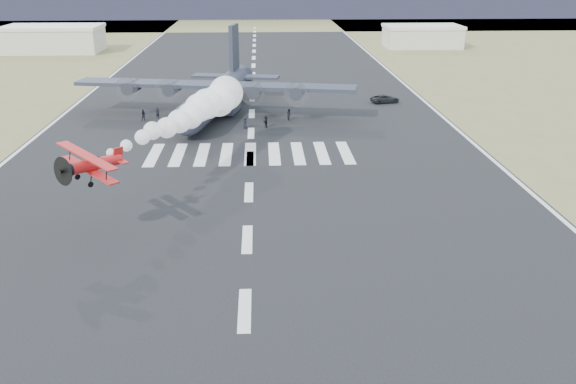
{
  "coord_description": "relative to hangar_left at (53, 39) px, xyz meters",
  "views": [
    {
      "loc": [
        1.26,
        -27.22,
        23.1
      ],
      "look_at": [
        3.61,
        24.91,
        4.0
      ],
      "focal_mm": 40.0,
      "sensor_mm": 36.0,
      "label": 1
    }
  ],
  "objects": [
    {
      "name": "scrub_far",
      "position": [
        52.0,
        85.0,
        -3.41
      ],
      "size": [
        500.0,
        80.0,
        0.0
      ],
      "primitive_type": "cube",
      "color": "olive",
      "rests_on": "ground"
    },
    {
      "name": "crew_g",
      "position": [
        41.25,
        -78.15,
        -2.53
      ],
      "size": [
        0.8,
        0.83,
        1.76
      ],
      "primitive_type": "imported",
      "rotation": [
        0.0,
        0.0,
        0.96
      ],
      "color": "black",
      "rests_on": "ground"
    },
    {
      "name": "aerobatic_biplane",
      "position": [
        38.98,
        -119.97,
        3.27
      ],
      "size": [
        6.73,
        6.41,
        3.21
      ],
      "rotation": [
        0.0,
        0.19,
        -0.34
      ],
      "color": "red"
    },
    {
      "name": "crew_h",
      "position": [
        57.69,
        -77.48,
        -2.54
      ],
      "size": [
        0.8,
        0.98,
        1.73
      ],
      "primitive_type": "imported",
      "rotation": [
        0.0,
        0.0,
        1.97
      ],
      "color": "black",
      "rests_on": "ground"
    },
    {
      "name": "smoke_trail",
      "position": [
        47.05,
        -97.22,
        3.46
      ],
      "size": [
        11.39,
        27.5,
        4.3
      ],
      "rotation": [
        0.0,
        0.0,
        -0.34
      ],
      "color": "white"
    },
    {
      "name": "crew_f",
      "position": [
        54.12,
        -81.84,
        -2.55
      ],
      "size": [
        0.95,
        1.68,
        1.72
      ],
      "primitive_type": "imported",
      "rotation": [
        0.0,
        0.0,
        4.42
      ],
      "color": "black",
      "rests_on": "ground"
    },
    {
      "name": "crew_b",
      "position": [
        35.77,
        -76.83,
        -2.56
      ],
      "size": [
        0.87,
        0.59,
        1.69
      ],
      "primitive_type": "imported",
      "rotation": [
        0.0,
        0.0,
        0.11
      ],
      "color": "black",
      "rests_on": "ground"
    },
    {
      "name": "crew_c",
      "position": [
        45.63,
        -75.53,
        -2.49
      ],
      "size": [
        1.26,
        1.18,
        1.83
      ],
      "primitive_type": "imported",
      "rotation": [
        0.0,
        0.0,
        5.58
      ],
      "color": "black",
      "rests_on": "ground"
    },
    {
      "name": "hangar_right",
      "position": [
        98.0,
        5.0,
        -0.4
      ],
      "size": [
        20.5,
        12.5,
        5.9
      ],
      "color": "#B5AEA1",
      "rests_on": "ground"
    },
    {
      "name": "crew_a",
      "position": [
        37.66,
        -75.65,
        -2.56
      ],
      "size": [
        0.8,
        0.78,
        1.7
      ],
      "primitive_type": "imported",
      "rotation": [
        0.0,
        0.0,
        3.8
      ],
      "color": "black",
      "rests_on": "ground"
    },
    {
      "name": "support_vehicle",
      "position": [
        74.5,
        -65.86,
        -2.73
      ],
      "size": [
        5.28,
        3.42,
        1.35
      ],
      "primitive_type": "imported",
      "rotation": [
        0.0,
        0.0,
        1.83
      ],
      "color": "black",
      "rests_on": "ground"
    },
    {
      "name": "crew_d",
      "position": [
        44.19,
        -78.4,
        -2.49
      ],
      "size": [
        1.18,
        0.79,
        1.84
      ],
      "primitive_type": "imported",
      "rotation": [
        0.0,
        0.0,
        0.24
      ],
      "color": "black",
      "rests_on": "ground"
    },
    {
      "name": "crew_e",
      "position": [
        51.14,
        -82.08,
        -2.57
      ],
      "size": [
        0.67,
        0.91,
        1.68
      ],
      "primitive_type": "imported",
      "rotation": [
        0.0,
        0.0,
        4.5
      ],
      "color": "black",
      "rests_on": "ground"
    },
    {
      "name": "runway_markings",
      "position": [
        52.0,
        -85.0,
        -3.4
      ],
      "size": [
        60.0,
        260.0,
        0.01
      ],
      "primitive_type": null,
      "color": "silver",
      "rests_on": "ground"
    },
    {
      "name": "hangar_left",
      "position": [
        0.0,
        0.0,
        0.0
      ],
      "size": [
        24.5,
        14.5,
        6.7
      ],
      "color": "#B5AEA1",
      "rests_on": "ground"
    },
    {
      "name": "transport_aircraft",
      "position": [
        46.77,
        -72.48,
        -0.18
      ],
      "size": [
        43.31,
        35.47,
        12.54
      ],
      "rotation": [
        0.0,
        0.0,
        -0.19
      ],
      "color": "#1E222D",
      "rests_on": "ground"
    }
  ]
}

